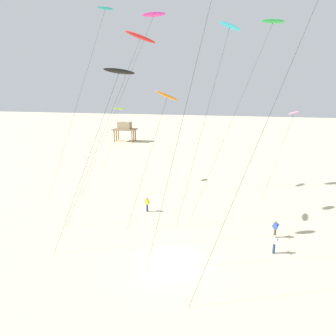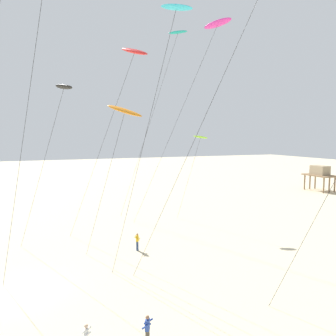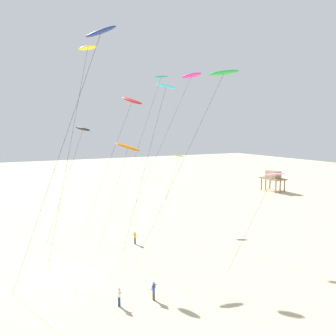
{
  "view_description": "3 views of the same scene",
  "coord_description": "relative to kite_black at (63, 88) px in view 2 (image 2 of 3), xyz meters",
  "views": [
    {
      "loc": [
        4.6,
        -21.45,
        13.78
      ],
      "look_at": [
        -1.98,
        8.29,
        5.66
      ],
      "focal_mm": 32.87,
      "sensor_mm": 36.0,
      "label": 1
    },
    {
      "loc": [
        23.31,
        1.73,
        10.8
      ],
      "look_at": [
        -1.23,
        11.53,
        8.15
      ],
      "focal_mm": 33.67,
      "sensor_mm": 36.0,
      "label": 2
    },
    {
      "loc": [
        32.19,
        -4.06,
        14.78
      ],
      "look_at": [
        1.36,
        11.55,
        10.61
      ],
      "focal_mm": 33.24,
      "sensor_mm": 36.0,
      "label": 3
    }
  ],
  "objects": [
    {
      "name": "ground_plane",
      "position": [
        5.13,
        -3.57,
        -14.84
      ],
      "size": [
        260.0,
        260.0,
        0.0
      ],
      "primitive_type": "plane",
      "color": "beige"
    },
    {
      "name": "kite_black",
      "position": [
        0.0,
        0.0,
        0.0
      ],
      "size": [
        6.24,
        5.09,
        15.41
      ],
      "color": "black",
      "rests_on": "ground"
    },
    {
      "name": "kite_orange",
      "position": [
        3.09,
        4.47,
        -2.03
      ],
      "size": [
        4.65,
        4.43,
        13.59
      ],
      "color": "orange",
      "rests_on": "ground"
    },
    {
      "name": "kite_magenta",
      "position": [
        -1.09,
        15.41,
        7.45
      ],
      "size": [
        9.71,
        8.2,
        22.93
      ],
      "color": "#D8339E",
      "rests_on": "ground"
    },
    {
      "name": "kite_red",
      "position": [
        -0.02,
        6.2,
        3.54
      ],
      "size": [
        8.17,
        6.78,
        19.22
      ],
      "color": "red",
      "rests_on": "ground"
    },
    {
      "name": "kite_teal",
      "position": [
        -6.69,
        13.28,
        7.66
      ],
      "size": [
        7.53,
        6.72,
        23.11
      ],
      "color": "teal",
      "rests_on": "ground"
    },
    {
      "name": "kite_cyan",
      "position": [
        8.55,
        6.58,
        3.95
      ],
      "size": [
        5.44,
        4.63,
        19.71
      ],
      "color": "#33BFE0",
      "rests_on": "ground"
    },
    {
      "name": "kite_lime",
      "position": [
        -6.66,
        16.49,
        -4.26
      ],
      "size": [
        3.19,
        3.03,
        11.06
      ],
      "color": "#8CD833",
      "rests_on": "ground"
    },
    {
      "name": "kite_flyer_middle",
      "position": [
        0.4,
        6.22,
        -13.95
      ],
      "size": [
        0.69,
        0.68,
        1.67
      ],
      "color": "navy",
      "rests_on": "ground"
    },
    {
      "name": "kite_flyer_furthest",
      "position": [
        13.85,
        2.85,
        -13.95
      ],
      "size": [
        0.71,
        0.7,
        1.67
      ],
      "color": "#4C4738",
      "rests_on": "ground"
    },
    {
      "name": "stilt_house",
      "position": [
        -18.05,
        49.22,
        -11.16
      ],
      "size": [
        5.92,
        3.56,
        5.05
      ],
      "color": "#846647",
      "rests_on": "ground"
    }
  ]
}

